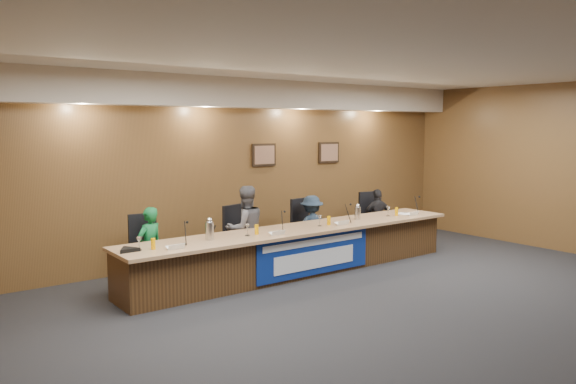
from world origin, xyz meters
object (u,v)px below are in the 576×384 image
carafe_left (209,231)px  speakerphone (128,250)px  panelist_d (378,218)px  panelist_a (150,248)px  panelist_c (312,228)px  dais_body (299,252)px  office_chair_d (374,223)px  office_chair_c (308,232)px  office_chair_a (147,255)px  carafe_right (357,213)px  banner (315,254)px  office_chair_b (242,242)px  panelist_b (245,229)px

carafe_left → speakerphone: (-1.22, -0.03, -0.11)m
panelist_d → speakerphone: 5.36m
panelist_a → panelist_c: panelist_a is taller
dais_body → speakerphone: 2.90m
office_chair_d → carafe_left: size_ratio=1.83×
office_chair_c → office_chair_a: bearing=174.0°
panelist_a → carafe_right: 3.67m
dais_body → carafe_left: size_ratio=22.87×
office_chair_a → carafe_left: 1.05m
banner → panelist_c: bearing=53.1°
office_chair_b → office_chair_d: (3.08, 0.00, 0.00)m
banner → office_chair_a: banner is taller
panelist_c → speakerphone: panelist_c is taller
office_chair_d → panelist_a: bearing=-168.1°
dais_body → banner: banner is taller
panelist_c → office_chair_b: (-1.40, 0.10, -0.10)m
speakerphone → carafe_left: bearing=1.5°
banner → panelist_a: (-2.30, 1.01, 0.23)m
panelist_c → banner: bearing=66.0°
office_chair_b → office_chair_d: bearing=-15.2°
dais_body → office_chair_c: 1.04m
banner → office_chair_c: 1.35m
panelist_b → speakerphone: size_ratio=4.44×
dais_body → office_chair_a: 2.41m
office_chair_c → carafe_left: 2.55m
dais_body → panelist_b: size_ratio=4.23×
panelist_a → speakerphone: size_ratio=3.79×
panelist_a → office_chair_a: size_ratio=2.53×
banner → panelist_c: size_ratio=1.90×
panelist_d → office_chair_d: size_ratio=2.41×
office_chair_d → carafe_right: carafe_right is taller
office_chair_b → speakerphone: 2.37m
panelist_c → office_chair_d: panelist_c is taller
panelist_d → carafe_left: size_ratio=4.40×
dais_body → panelist_a: panelist_a is taller
office_chair_b → carafe_left: (-1.01, -0.72, 0.40)m
banner → office_chair_a: bearing=154.2°
panelist_c → carafe_right: (0.55, -0.60, 0.28)m
panelist_c → carafe_right: size_ratio=5.28×
office_chair_d → speakerphone: speakerphone is taller
banner → panelist_c: (0.76, 1.01, 0.20)m
panelist_c → office_chair_b: panelist_c is taller
banner → carafe_left: 1.77m
office_chair_a → panelist_c: bearing=5.6°
panelist_a → panelist_c: (3.06, 0.00, -0.03)m
office_chair_d → carafe_right: (-1.13, -0.70, 0.38)m
banner → office_chair_d: (2.44, 1.11, 0.10)m
panelist_d → office_chair_c: bearing=16.8°
carafe_left → speakerphone: 1.23m
carafe_right → panelist_c: bearing=132.9°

